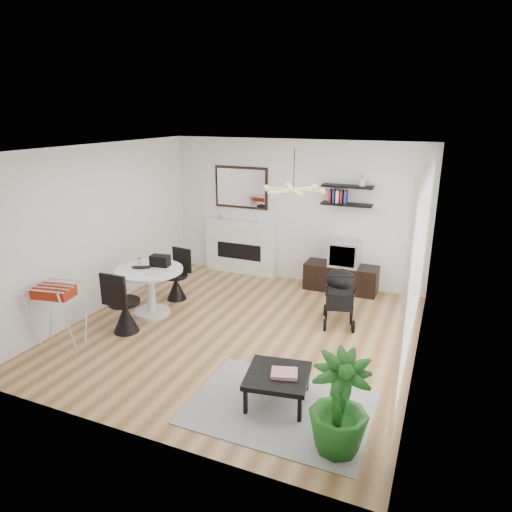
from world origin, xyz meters
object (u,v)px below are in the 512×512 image
at_px(stroller, 340,298).
at_px(potted_plant, 339,404).
at_px(drying_rack, 59,313).
at_px(coffee_table, 278,377).
at_px(fireplace, 240,241).
at_px(tv_console, 341,278).
at_px(dining_table, 150,285).
at_px(crt_tv, 345,253).

xyz_separation_m(stroller, potted_plant, (0.65, -2.82, 0.11)).
relative_size(drying_rack, potted_plant, 0.88).
bearing_deg(coffee_table, fireplace, 120.23).
distance_m(tv_console, dining_table, 3.44).
relative_size(fireplace, stroller, 2.30).
relative_size(dining_table, drying_rack, 1.18).
distance_m(tv_console, crt_tv, 0.48).
height_order(fireplace, tv_console, fireplace).
relative_size(crt_tv, dining_table, 0.50).
bearing_deg(drying_rack, potted_plant, -17.87).
xyz_separation_m(tv_console, coffee_table, (0.12, -3.66, 0.08)).
bearing_deg(tv_console, drying_rack, -131.85).
xyz_separation_m(dining_table, stroller, (2.88, 0.90, -0.11)).
bearing_deg(fireplace, coffee_table, -59.77).
height_order(drying_rack, stroller, stroller).
bearing_deg(crt_tv, potted_plant, -78.07).
height_order(tv_console, crt_tv, crt_tv).
bearing_deg(crt_tv, tv_console, 175.90).
height_order(drying_rack, coffee_table, drying_rack).
distance_m(fireplace, tv_console, 2.16).
bearing_deg(coffee_table, drying_rack, 178.28).
xyz_separation_m(drying_rack, stroller, (3.47, 2.23, -0.08)).
xyz_separation_m(tv_console, crt_tv, (0.05, -0.00, 0.48)).
xyz_separation_m(fireplace, dining_table, (-0.49, -2.40, -0.17)).
bearing_deg(stroller, crt_tv, 85.39).
relative_size(crt_tv, drying_rack, 0.58).
bearing_deg(stroller, coffee_table, -108.35).
bearing_deg(crt_tv, drying_rack, -132.28).
relative_size(fireplace, potted_plant, 2.09).
bearing_deg(dining_table, tv_console, 40.68).
xyz_separation_m(tv_console, potted_plant, (0.92, -4.16, 0.27)).
relative_size(crt_tv, potted_plant, 0.51).
xyz_separation_m(fireplace, drying_rack, (-1.08, -3.73, -0.21)).
xyz_separation_m(drying_rack, potted_plant, (4.12, -0.59, 0.04)).
bearing_deg(dining_table, crt_tv, 40.14).
height_order(fireplace, dining_table, fireplace).
xyz_separation_m(fireplace, tv_console, (2.11, -0.17, -0.44)).
distance_m(fireplace, potted_plant, 5.28).
bearing_deg(stroller, drying_rack, -161.73).
distance_m(fireplace, crt_tv, 2.17).
distance_m(tv_console, potted_plant, 4.27).
distance_m(tv_console, drying_rack, 4.79).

